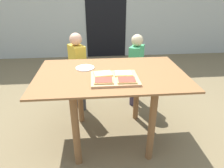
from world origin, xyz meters
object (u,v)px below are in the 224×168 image
at_px(child_left, 78,68).
at_px(cutting_board, 115,78).
at_px(dining_table, 111,87).
at_px(pizza_slice_near_right, 127,80).
at_px(pizza_slice_far_right, 123,73).
at_px(pizza_slice_near_left, 104,81).
at_px(plate_white_left, 85,68).
at_px(child_right, 136,67).
at_px(pizza_slice_far_left, 103,74).

bearing_deg(child_left, cutting_board, -64.71).
distance_m(dining_table, cutting_board, 0.22).
bearing_deg(cutting_board, pizza_slice_near_right, -40.49).
distance_m(dining_table, pizza_slice_far_right, 0.22).
bearing_deg(child_left, pizza_slice_near_left, -72.28).
bearing_deg(dining_table, child_left, 118.77).
bearing_deg(plate_white_left, pizza_slice_near_left, -65.90).
height_order(plate_white_left, child_left, child_left).
relative_size(pizza_slice_near_right, child_right, 0.18).
xyz_separation_m(dining_table, pizza_slice_far_left, (-0.08, -0.07, 0.17)).
height_order(pizza_slice_far_right, pizza_slice_near_right, same).
relative_size(pizza_slice_near_left, pizza_slice_near_right, 0.99).
distance_m(dining_table, pizza_slice_near_right, 0.31).
xyz_separation_m(cutting_board, pizza_slice_near_left, (-0.10, -0.07, 0.02)).
xyz_separation_m(pizza_slice_far_left, pizza_slice_far_right, (0.19, -0.01, 0.00)).
bearing_deg(pizza_slice_far_left, pizza_slice_near_left, -90.64).
xyz_separation_m(pizza_slice_far_right, child_left, (-0.47, 0.75, -0.22)).
xyz_separation_m(dining_table, child_left, (-0.37, 0.67, -0.05)).
height_order(pizza_slice_far_left, plate_white_left, pizza_slice_far_left).
xyz_separation_m(plate_white_left, child_right, (0.65, 0.58, -0.23)).
bearing_deg(pizza_slice_near_right, pizza_slice_far_right, 93.25).
relative_size(pizza_slice_far_left, plate_white_left, 0.96).
relative_size(plate_white_left, child_left, 0.18).
bearing_deg(pizza_slice_far_left, dining_table, 41.94).
xyz_separation_m(pizza_slice_near_right, child_left, (-0.48, 0.90, -0.22)).
relative_size(cutting_board, pizza_slice_far_left, 2.33).
distance_m(pizza_slice_far_right, child_left, 0.91).
bearing_deg(pizza_slice_near_right, pizza_slice_far_left, 140.91).
bearing_deg(pizza_slice_far_left, pizza_slice_far_right, -2.39).
bearing_deg(dining_table, pizza_slice_near_right, -63.54).
relative_size(pizza_slice_far_left, child_left, 0.18).
relative_size(pizza_slice_near_left, child_left, 0.17).
xyz_separation_m(pizza_slice_near_left, child_right, (0.48, 0.95, -0.25)).
height_order(cutting_board, pizza_slice_far_right, pizza_slice_far_right).
bearing_deg(plate_white_left, pizza_slice_near_right, -46.53).
relative_size(pizza_slice_far_left, pizza_slice_far_right, 1.07).
relative_size(pizza_slice_near_right, child_left, 0.17).
bearing_deg(dining_table, plate_white_left, 148.33).
height_order(pizza_slice_near_right, plate_white_left, pizza_slice_near_right).
bearing_deg(child_left, child_right, 4.77).
distance_m(dining_table, child_right, 0.84).
xyz_separation_m(pizza_slice_far_left, plate_white_left, (-0.17, 0.23, -0.02)).
relative_size(dining_table, child_right, 1.45).
distance_m(pizza_slice_far_left, pizza_slice_near_right, 0.25).
relative_size(cutting_board, child_left, 0.41).
height_order(dining_table, plate_white_left, plate_white_left).
bearing_deg(child_right, plate_white_left, -138.41).
relative_size(pizza_slice_far_right, child_right, 0.17).
xyz_separation_m(cutting_board, child_left, (-0.39, 0.82, -0.20)).
distance_m(pizza_slice_far_left, pizza_slice_far_right, 0.19).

